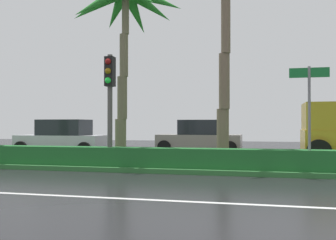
% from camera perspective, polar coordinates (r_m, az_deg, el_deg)
% --- Properties ---
extents(ground_plane, '(90.00, 42.00, 0.10)m').
position_cam_1_polar(ground_plane, '(14.76, 19.30, -6.58)').
color(ground_plane, black).
extents(median_strip, '(85.50, 4.00, 0.15)m').
position_cam_1_polar(median_strip, '(13.75, 19.70, -6.49)').
color(median_strip, '#2D6B33').
rests_on(median_strip, ground_plane).
extents(median_hedge, '(76.50, 0.70, 0.60)m').
position_cam_1_polar(median_hedge, '(12.33, 20.37, -5.42)').
color(median_hedge, '#1E6028').
rests_on(median_hedge, median_strip).
extents(palm_tree_mid_left, '(4.25, 4.12, 6.67)m').
position_cam_1_polar(palm_tree_mid_left, '(15.04, -6.06, 15.28)').
color(palm_tree_mid_left, '#676249').
rests_on(palm_tree_mid_left, median_strip).
extents(traffic_signal_median_left, '(0.28, 0.43, 3.60)m').
position_cam_1_polar(traffic_signal_median_left, '(13.12, -8.28, 4.37)').
color(traffic_signal_median_left, '#4C4C47').
rests_on(traffic_signal_median_left, median_strip).
extents(street_name_sign, '(1.10, 0.08, 3.00)m').
position_cam_1_polar(street_name_sign, '(12.14, 19.44, 2.19)').
color(street_name_sign, slate).
rests_on(street_name_sign, median_strip).
extents(car_in_traffic_leading, '(4.30, 2.02, 1.72)m').
position_cam_1_polar(car_in_traffic_leading, '(20.35, -14.78, -2.47)').
color(car_in_traffic_leading, silver).
rests_on(car_in_traffic_leading, ground_plane).
extents(car_in_traffic_second, '(4.30, 2.02, 1.72)m').
position_cam_1_polar(car_in_traffic_second, '(20.84, 4.60, -2.44)').
color(car_in_traffic_second, gray).
rests_on(car_in_traffic_second, ground_plane).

